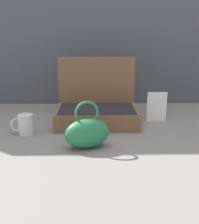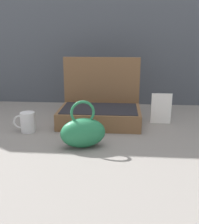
{
  "view_description": "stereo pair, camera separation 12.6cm",
  "coord_description": "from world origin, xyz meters",
  "px_view_note": "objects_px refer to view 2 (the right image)",
  "views": [
    {
      "loc": [
        -0.04,
        -1.24,
        0.47
      ],
      "look_at": [
        -0.01,
        -0.02,
        0.11
      ],
      "focal_mm": 42.88,
      "sensor_mm": 36.0,
      "label": 1
    },
    {
      "loc": [
        0.09,
        -1.23,
        0.47
      ],
      "look_at": [
        -0.01,
        -0.02,
        0.11
      ],
      "focal_mm": 42.88,
      "sensor_mm": 36.0,
      "label": 2
    }
  ],
  "objects_px": {
    "open_suitcase": "(100,109)",
    "info_card_left": "(161,109)",
    "teal_pouch_handbag": "(83,132)",
    "coffee_mug": "(27,122)"
  },
  "relations": [
    {
      "from": "open_suitcase",
      "to": "teal_pouch_handbag",
      "type": "xyz_separation_m",
      "value": [
        -0.05,
        -0.33,
        -0.01
      ]
    },
    {
      "from": "teal_pouch_handbag",
      "to": "coffee_mug",
      "type": "bearing_deg",
      "value": 151.47
    },
    {
      "from": "open_suitcase",
      "to": "info_card_left",
      "type": "bearing_deg",
      "value": 1.38
    },
    {
      "from": "open_suitcase",
      "to": "info_card_left",
      "type": "height_order",
      "value": "open_suitcase"
    },
    {
      "from": "coffee_mug",
      "to": "info_card_left",
      "type": "relative_size",
      "value": 0.67
    },
    {
      "from": "teal_pouch_handbag",
      "to": "coffee_mug",
      "type": "xyz_separation_m",
      "value": [
        -0.3,
        0.16,
        -0.02
      ]
    },
    {
      "from": "teal_pouch_handbag",
      "to": "info_card_left",
      "type": "distance_m",
      "value": 0.5
    },
    {
      "from": "info_card_left",
      "to": "coffee_mug",
      "type": "bearing_deg",
      "value": -165.97
    },
    {
      "from": "coffee_mug",
      "to": "info_card_left",
      "type": "distance_m",
      "value": 0.69
    },
    {
      "from": "info_card_left",
      "to": "open_suitcase",
      "type": "bearing_deg",
      "value": -179.71
    }
  ]
}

